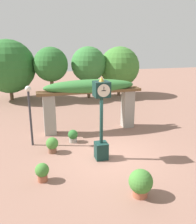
{
  "coord_description": "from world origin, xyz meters",
  "views": [
    {
      "loc": [
        -2.85,
        -8.67,
        4.67
      ],
      "look_at": [
        -0.35,
        0.37,
        1.87
      ],
      "focal_mm": 38.0,
      "sensor_mm": 36.0,
      "label": 1
    }
  ],
  "objects_px": {
    "potted_plant_near_left": "(141,183)",
    "lamp_post": "(30,107)",
    "potted_plant_far_left": "(52,144)",
    "pedestal_clock": "(101,118)",
    "potted_plant_near_right": "(42,172)",
    "potted_plant_far_right": "(73,136)"
  },
  "relations": [
    {
      "from": "potted_plant_near_left",
      "to": "lamp_post",
      "type": "xyz_separation_m",
      "value": [
        -3.22,
        4.85,
        1.36
      ]
    },
    {
      "from": "potted_plant_near_left",
      "to": "potted_plant_far_left",
      "type": "xyz_separation_m",
      "value": [
        -2.38,
        3.81,
        -0.1
      ]
    },
    {
      "from": "potted_plant_near_left",
      "to": "potted_plant_far_left",
      "type": "relative_size",
      "value": 1.28
    },
    {
      "from": "pedestal_clock",
      "to": "potted_plant_far_left",
      "type": "bearing_deg",
      "value": 150.29
    },
    {
      "from": "potted_plant_far_left",
      "to": "lamp_post",
      "type": "relative_size",
      "value": 0.25
    },
    {
      "from": "potted_plant_near_right",
      "to": "potted_plant_far_left",
      "type": "bearing_deg",
      "value": 76.21
    },
    {
      "from": "potted_plant_near_left",
      "to": "potted_plant_far_right",
      "type": "height_order",
      "value": "potted_plant_near_left"
    },
    {
      "from": "potted_plant_near_right",
      "to": "lamp_post",
      "type": "xyz_separation_m",
      "value": [
        -0.31,
        3.18,
        1.48
      ]
    },
    {
      "from": "potted_plant_far_left",
      "to": "lamp_post",
      "type": "xyz_separation_m",
      "value": [
        -0.83,
        1.04,
        1.46
      ]
    },
    {
      "from": "potted_plant_near_right",
      "to": "potted_plant_far_right",
      "type": "distance_m",
      "value": 3.42
    },
    {
      "from": "potted_plant_near_right",
      "to": "lamp_post",
      "type": "bearing_deg",
      "value": 95.5
    },
    {
      "from": "pedestal_clock",
      "to": "potted_plant_far_left",
      "type": "xyz_separation_m",
      "value": [
        -1.9,
        1.09,
        -1.4
      ]
    },
    {
      "from": "potted_plant_far_left",
      "to": "lamp_post",
      "type": "bearing_deg",
      "value": 128.57
    },
    {
      "from": "pedestal_clock",
      "to": "potted_plant_near_left",
      "type": "xyz_separation_m",
      "value": [
        0.48,
        -2.72,
        -1.3
      ]
    },
    {
      "from": "potted_plant_far_left",
      "to": "potted_plant_near_right",
      "type": "bearing_deg",
      "value": -103.79
    },
    {
      "from": "potted_plant_near_left",
      "to": "lamp_post",
      "type": "distance_m",
      "value": 5.98
    },
    {
      "from": "pedestal_clock",
      "to": "lamp_post",
      "type": "relative_size",
      "value": 1.21
    },
    {
      "from": "potted_plant_near_right",
      "to": "lamp_post",
      "type": "distance_m",
      "value": 3.52
    },
    {
      "from": "pedestal_clock",
      "to": "potted_plant_near_right",
      "type": "distance_m",
      "value": 3.0
    },
    {
      "from": "potted_plant_near_left",
      "to": "potted_plant_far_left",
      "type": "distance_m",
      "value": 4.5
    },
    {
      "from": "pedestal_clock",
      "to": "potted_plant_near_left",
      "type": "height_order",
      "value": "pedestal_clock"
    },
    {
      "from": "pedestal_clock",
      "to": "potted_plant_far_left",
      "type": "height_order",
      "value": "pedestal_clock"
    }
  ]
}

